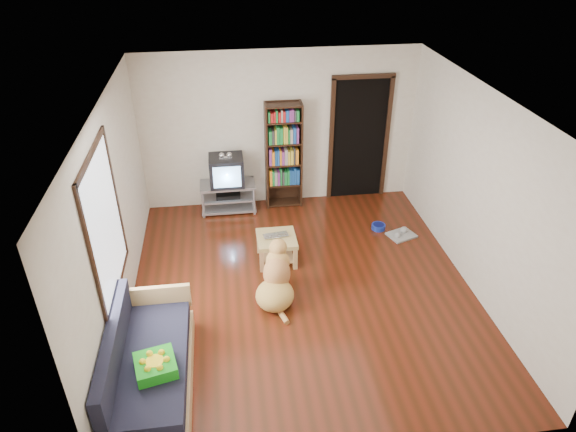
{
  "coord_description": "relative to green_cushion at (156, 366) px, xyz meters",
  "views": [
    {
      "loc": [
        -0.93,
        -5.36,
        4.4
      ],
      "look_at": [
        -0.14,
        0.42,
        0.9
      ],
      "focal_mm": 32.0,
      "sensor_mm": 36.0,
      "label": 1
    }
  ],
  "objects": [
    {
      "name": "bookshelf",
      "position": [
        1.8,
        3.93,
        0.52
      ],
      "size": [
        0.6,
        0.3,
        1.8
      ],
      "color": "black",
      "rests_on": "ground"
    },
    {
      "name": "dog",
      "position": [
        1.38,
        1.45,
        -0.19
      ],
      "size": [
        0.62,
        0.98,
        0.79
      ],
      "color": "tan",
      "rests_on": "ground"
    },
    {
      "name": "wall_left",
      "position": [
        -0.5,
        1.59,
        0.81
      ],
      "size": [
        0.0,
        5.0,
        5.0
      ],
      "primitive_type": "plane",
      "rotation": [
        1.57,
        0.0,
        1.57
      ],
      "color": "beige",
      "rests_on": "ground"
    },
    {
      "name": "green_cushion",
      "position": [
        0.0,
        0.0,
        0.0
      ],
      "size": [
        0.47,
        0.47,
        0.13
      ],
      "primitive_type": "cube",
      "rotation": [
        0.0,
        0.0,
        0.23
      ],
      "color": "green",
      "rests_on": "sofa"
    },
    {
      "name": "coffee_table",
      "position": [
        1.48,
        2.28,
        -0.21
      ],
      "size": [
        0.55,
        0.55,
        0.4
      ],
      "color": "tan",
      "rests_on": "ground"
    },
    {
      "name": "dog_bowl",
      "position": [
        3.19,
        2.91,
        -0.45
      ],
      "size": [
        0.22,
        0.22,
        0.08
      ],
      "primitive_type": "cylinder",
      "color": "#162E9C",
      "rests_on": "ground"
    },
    {
      "name": "window",
      "position": [
        -0.48,
        1.09,
        1.01
      ],
      "size": [
        0.03,
        1.46,
        1.7
      ],
      "color": "white",
      "rests_on": "wall_left"
    },
    {
      "name": "wall_right",
      "position": [
        4.0,
        1.59,
        0.81
      ],
      "size": [
        0.0,
        5.0,
        5.0
      ],
      "primitive_type": "plane",
      "rotation": [
        1.57,
        0.0,
        -1.57
      ],
      "color": "beige",
      "rests_on": "ground"
    },
    {
      "name": "tv_stand",
      "position": [
        0.85,
        3.84,
        -0.22
      ],
      "size": [
        0.9,
        0.45,
        0.5
      ],
      "color": "#99999E",
      "rests_on": "ground"
    },
    {
      "name": "ground",
      "position": [
        1.75,
        1.59,
        -0.49
      ],
      "size": [
        5.0,
        5.0,
        0.0
      ],
      "primitive_type": "plane",
      "color": "#521C0E",
      "rests_on": "ground"
    },
    {
      "name": "crt_tv",
      "position": [
        0.85,
        3.86,
        0.26
      ],
      "size": [
        0.55,
        0.52,
        0.58
      ],
      "color": "black",
      "rests_on": "tv_stand"
    },
    {
      "name": "doorway",
      "position": [
        3.1,
        4.07,
        0.63
      ],
      "size": [
        1.03,
        0.05,
        2.19
      ],
      "color": "black",
      "rests_on": "wall_back"
    },
    {
      "name": "wall_front",
      "position": [
        1.75,
        -0.91,
        0.81
      ],
      "size": [
        4.5,
        0.0,
        4.5
      ],
      "primitive_type": "plane",
      "rotation": [
        -1.57,
        0.0,
        0.0
      ],
      "color": "beige",
      "rests_on": "ground"
    },
    {
      "name": "wall_back",
      "position": [
        1.75,
        4.09,
        0.81
      ],
      "size": [
        4.5,
        0.0,
        4.5
      ],
      "primitive_type": "plane",
      "rotation": [
        1.57,
        0.0,
        0.0
      ],
      "color": "beige",
      "rests_on": "ground"
    },
    {
      "name": "grey_rag",
      "position": [
        3.49,
        2.66,
        -0.47
      ],
      "size": [
        0.48,
        0.44,
        0.03
      ],
      "primitive_type": "cube",
      "rotation": [
        0.0,
        0.0,
        0.35
      ],
      "color": "gray",
      "rests_on": "ground"
    },
    {
      "name": "laptop",
      "position": [
        1.48,
        2.25,
        -0.07
      ],
      "size": [
        0.38,
        0.27,
        0.03
      ],
      "primitive_type": "imported",
      "rotation": [
        0.0,
        0.0,
        0.14
      ],
      "color": "silver",
      "rests_on": "coffee_table"
    },
    {
      "name": "sofa",
      "position": [
        -0.12,
        0.21,
        -0.22
      ],
      "size": [
        0.8,
        1.8,
        0.8
      ],
      "color": "tan",
      "rests_on": "ground"
    },
    {
      "name": "ceiling",
      "position": [
        1.75,
        1.59,
        2.11
      ],
      "size": [
        5.0,
        5.0,
        0.0
      ],
      "primitive_type": "plane",
      "rotation": [
        3.14,
        0.0,
        0.0
      ],
      "color": "white",
      "rests_on": "ground"
    }
  ]
}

